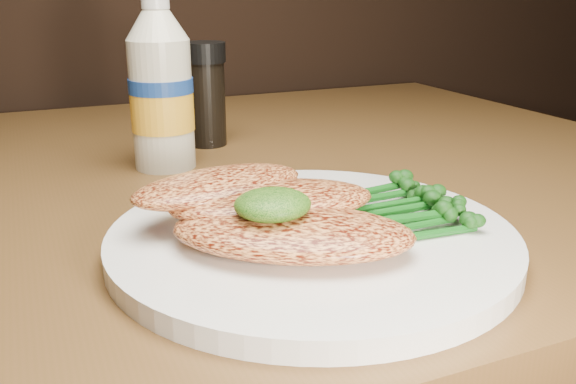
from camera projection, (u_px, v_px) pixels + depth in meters
name	position (u px, v px, depth m)	size (l,w,h in m)	color
plate	(312.00, 238.00, 0.45)	(0.30, 0.30, 0.02)	white
chicken_front	(292.00, 232.00, 0.41)	(0.16, 0.09, 0.03)	#ED914B
chicken_mid	(272.00, 201.00, 0.44)	(0.15, 0.08, 0.02)	#ED914B
chicken_back	(219.00, 186.00, 0.46)	(0.14, 0.07, 0.02)	#ED914B
pesto_front	(273.00, 204.00, 0.40)	(0.05, 0.05, 0.02)	black
broccolini_bundle	(377.00, 208.00, 0.46)	(0.14, 0.11, 0.02)	#115114
mayo_bottle	(160.00, 80.00, 0.62)	(0.07, 0.07, 0.18)	beige
pepper_grinder	(206.00, 95.00, 0.72)	(0.05, 0.05, 0.12)	black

